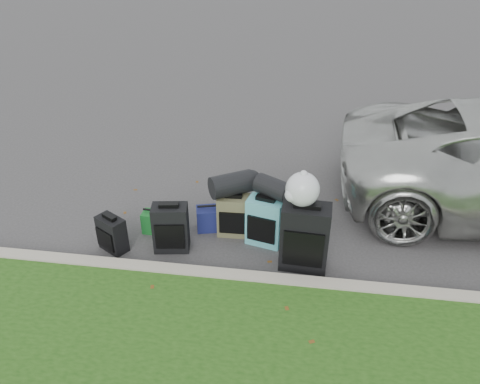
# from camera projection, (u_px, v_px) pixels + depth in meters

# --- Properties ---
(ground) EXTENTS (120.00, 120.00, 0.00)m
(ground) POSITION_uv_depth(u_px,v_px,m) (245.00, 234.00, 6.39)
(ground) COLOR #383535
(ground) RESTS_ON ground
(curb) EXTENTS (120.00, 0.18, 0.15)m
(curb) POSITION_uv_depth(u_px,v_px,m) (234.00, 279.00, 5.50)
(curb) COLOR #9E937F
(curb) RESTS_ON ground
(suitcase_small_black) EXTENTS (0.43, 0.38, 0.48)m
(suitcase_small_black) POSITION_uv_depth(u_px,v_px,m) (112.00, 234.00, 6.00)
(suitcase_small_black) COLOR black
(suitcase_small_black) RESTS_ON ground
(suitcase_large_black_left) EXTENTS (0.48, 0.33, 0.64)m
(suitcase_large_black_left) POSITION_uv_depth(u_px,v_px,m) (171.00, 228.00, 5.97)
(suitcase_large_black_left) COLOR black
(suitcase_large_black_left) RESTS_ON ground
(suitcase_olive) EXTENTS (0.43, 0.27, 0.58)m
(suitcase_olive) POSITION_uv_depth(u_px,v_px,m) (233.00, 215.00, 6.28)
(suitcase_olive) COLOR #47462D
(suitcase_olive) RESTS_ON ground
(suitcase_teal) EXTENTS (0.51, 0.37, 0.65)m
(suitcase_teal) POSITION_uv_depth(u_px,v_px,m) (265.00, 222.00, 6.08)
(suitcase_teal) COLOR teal
(suitcase_teal) RESTS_ON ground
(suitcase_large_black_right) EXTENTS (0.59, 0.37, 0.86)m
(suitcase_large_black_right) POSITION_uv_depth(u_px,v_px,m) (305.00, 237.00, 5.62)
(suitcase_large_black_right) COLOR black
(suitcase_large_black_right) RESTS_ON ground
(tote_green) EXTENTS (0.28, 0.23, 0.30)m
(tote_green) POSITION_uv_depth(u_px,v_px,m) (153.00, 222.00, 6.39)
(tote_green) COLOR #156222
(tote_green) RESTS_ON ground
(tote_navy) EXTENTS (0.36, 0.31, 0.33)m
(tote_navy) POSITION_uv_depth(u_px,v_px,m) (208.00, 219.00, 6.43)
(tote_navy) COLOR navy
(tote_navy) RESTS_ON ground
(duffel_left) EXTENTS (0.63, 0.55, 0.30)m
(duffel_left) POSITION_uv_depth(u_px,v_px,m) (232.00, 184.00, 6.12)
(duffel_left) COLOR black
(duffel_left) RESTS_ON suitcase_olive
(duffel_right) EXTENTS (0.53, 0.47, 0.26)m
(duffel_right) POSITION_uv_depth(u_px,v_px,m) (273.00, 188.00, 5.92)
(duffel_right) COLOR black
(duffel_right) RESTS_ON suitcase_teal
(trash_bag) EXTENTS (0.40, 0.40, 0.40)m
(trash_bag) POSITION_uv_depth(u_px,v_px,m) (303.00, 189.00, 5.35)
(trash_bag) COLOR silver
(trash_bag) RESTS_ON suitcase_large_black_right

